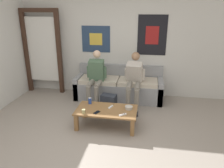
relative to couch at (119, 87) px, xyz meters
The scene contains 14 objects.
ground_plane 2.21m from the couch, 94.82° to the right, with size 18.00×18.00×0.00m, color gray.
wall_back 1.07m from the couch, 116.03° to the left, with size 10.00×0.07×2.55m.
door_frame 2.21m from the couch, behind, with size 1.00×0.10×2.15m.
couch is the anchor object (origin of this frame).
coffee_table 1.39m from the couch, 91.71° to the right, with size 1.14×0.63×0.35m.
person_seated_adult 0.73m from the couch, 140.83° to the right, with size 0.47×0.80×1.24m.
person_seated_teen 0.66m from the couch, 42.78° to the right, with size 0.47×0.94×1.20m.
backpack 0.76m from the couch, 99.38° to the right, with size 0.36×0.28×0.37m.
ceramic_bowl 1.37m from the couch, 74.19° to the right, with size 0.15×0.15×0.06m.
pillar_candle 1.68m from the couch, 104.41° to the right, with size 0.06×0.06×0.09m.
drink_can_blue 1.27m from the couch, 109.08° to the right, with size 0.07×0.07×0.12m.
game_controller_near_left 1.31m from the couch, 88.93° to the right, with size 0.08×0.15×0.03m.
game_controller_near_right 1.61m from the couch, 79.56° to the right, with size 0.13×0.12×0.03m.
cell_phone 1.57m from the couch, 96.96° to the right, with size 0.12×0.15×0.01m.
Camera 1 is at (0.87, -2.86, 2.17)m, focal length 35.00 mm.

